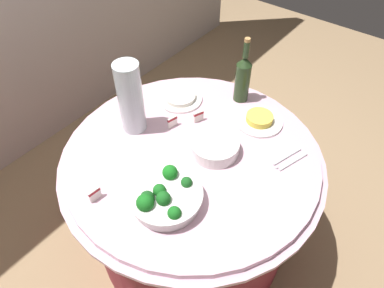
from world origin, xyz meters
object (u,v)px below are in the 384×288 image
at_px(food_plate_fried_egg, 259,120).
at_px(food_plate_rice, 180,98).
at_px(plate_stack, 215,147).
at_px(serving_tongs, 289,160).
at_px(decorative_fruit_vase, 131,100).
at_px(label_placard_mid, 172,121).
at_px(label_placard_rear, 199,116).
at_px(wine_bottle, 243,77).
at_px(label_placard_front, 95,194).
at_px(broccoli_bowl, 165,197).

bearing_deg(food_plate_fried_egg, food_plate_rice, 104.22).
bearing_deg(food_plate_fried_egg, plate_stack, 168.87).
bearing_deg(serving_tongs, food_plate_fried_egg, 60.07).
distance_m(decorative_fruit_vase, label_placard_mid, 0.22).
distance_m(food_plate_rice, label_placard_rear, 0.18).
height_order(decorative_fruit_vase, label_placard_mid, decorative_fruit_vase).
xyz_separation_m(wine_bottle, label_placard_front, (-0.86, 0.10, -0.10)).
bearing_deg(food_plate_fried_egg, decorative_fruit_vase, 131.31).
xyz_separation_m(serving_tongs, food_plate_fried_egg, (0.13, 0.23, 0.01)).
height_order(decorative_fruit_vase, food_plate_fried_egg, decorative_fruit_vase).
distance_m(broccoli_bowl, serving_tongs, 0.56).
bearing_deg(label_placard_mid, broccoli_bowl, -143.32).
bearing_deg(wine_bottle, label_placard_mid, 159.75).
distance_m(wine_bottle, decorative_fruit_vase, 0.55).
bearing_deg(serving_tongs, decorative_fruit_vase, 111.00).
bearing_deg(label_placard_mid, label_placard_rear, -34.74).
bearing_deg(broccoli_bowl, label_placard_rear, 22.33).
height_order(plate_stack, label_placard_mid, plate_stack).
height_order(broccoli_bowl, wine_bottle, wine_bottle).
height_order(label_placard_front, label_placard_mid, same).
xyz_separation_m(broccoli_bowl, wine_bottle, (0.71, 0.12, 0.09)).
relative_size(food_plate_rice, label_placard_front, 4.00).
xyz_separation_m(food_plate_fried_egg, label_placard_front, (-0.77, 0.27, 0.02)).
xyz_separation_m(decorative_fruit_vase, label_placard_front, (-0.38, -0.17, -0.13)).
bearing_deg(plate_stack, label_placard_mid, 87.79).
bearing_deg(label_placard_mid, food_plate_fried_egg, -47.90).
height_order(label_placard_mid, label_placard_rear, same).
distance_m(broccoli_bowl, label_placard_rear, 0.48).
bearing_deg(wine_bottle, decorative_fruit_vase, 150.53).
bearing_deg(wine_bottle, food_plate_fried_egg, -120.00).
relative_size(wine_bottle, food_plate_fried_egg, 1.53).
bearing_deg(food_plate_fried_egg, label_placard_rear, 126.29).
distance_m(food_plate_fried_egg, label_placard_mid, 0.41).
bearing_deg(label_placard_rear, plate_stack, -123.11).
height_order(broccoli_bowl, food_plate_rice, broccoli_bowl).
bearing_deg(serving_tongs, label_placard_front, 142.22).
bearing_deg(label_placard_front, serving_tongs, -37.78).
xyz_separation_m(label_placard_front, label_placard_rear, (0.60, -0.04, 0.00)).
bearing_deg(label_placard_front, plate_stack, -23.69).
height_order(broccoli_bowl, label_placard_mid, broccoli_bowl).
height_order(broccoli_bowl, label_placard_rear, broccoli_bowl).
relative_size(food_plate_fried_egg, label_placard_front, 4.00).
bearing_deg(plate_stack, label_placard_rear, 56.89).
height_order(label_placard_front, label_placard_rear, same).
bearing_deg(decorative_fruit_vase, label_placard_mid, -50.50).
relative_size(food_plate_rice, label_placard_rear, 4.00).
relative_size(decorative_fruit_vase, food_plate_rice, 1.55).
xyz_separation_m(broccoli_bowl, decorative_fruit_vase, (0.23, 0.39, 0.12)).
distance_m(label_placard_mid, label_placard_rear, 0.13).
xyz_separation_m(wine_bottle, label_placard_rear, (-0.26, 0.06, -0.10)).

